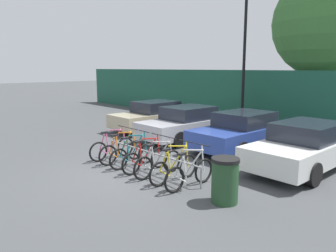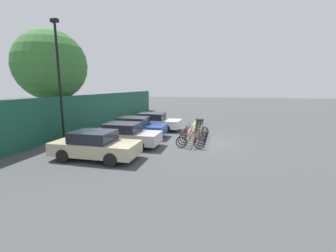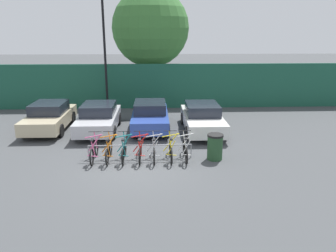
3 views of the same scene
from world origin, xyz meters
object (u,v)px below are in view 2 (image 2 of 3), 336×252
bicycle_yellow (196,132)px  car_white (153,122)px  bicycle_orange (192,140)px  bicycle_white (197,130)px  bicycle_pink (190,142)px  bike_rack (192,134)px  car_blue (135,127)px  bicycle_silver (195,134)px  car_beige (95,145)px  tree_behind_hoarding (51,66)px  bicycle_red (194,135)px  lamp_post (59,77)px  bicycle_teal (193,137)px  trash_bin (199,126)px  car_silver (124,135)px

bicycle_yellow → car_white: car_white is taller
bicycle_orange → bicycle_white: size_ratio=1.00×
bicycle_pink → bike_rack: bearing=3.6°
bicycle_pink → car_blue: size_ratio=0.40×
bicycle_silver → car_white: car_white is taller
car_beige → tree_behind_hoarding: tree_behind_hoarding is taller
bicycle_red → lamp_post: (-2.33, 7.97, 3.69)m
bicycle_orange → bicycle_white: bearing=-3.7°
bike_rack → lamp_post: size_ratio=0.56×
bike_rack → bicycle_silver: bicycle_silver is taller
lamp_post → car_beige: bearing=-123.5°
bicycle_teal → tree_behind_hoarding: size_ratio=0.22×
bicycle_silver → tree_behind_hoarding: (-0.17, 10.77, 4.66)m
bicycle_orange → car_beige: (-3.55, 4.29, 0.31)m
bicycle_red → trash_bin: (2.94, -0.07, 0.14)m
bicycle_silver → car_silver: (-2.77, 3.93, 0.31)m
bike_rack → bicycle_red: (0.01, -0.15, -0.11)m
bike_rack → car_blue: size_ratio=0.95×
car_white → tree_behind_hoarding: bearing=110.2°
bike_rack → bicycle_teal: size_ratio=2.41×
bicycle_red → bicycle_yellow: (1.20, 0.00, 0.00)m
bicycle_silver → bicycle_yellow: same height
bicycle_orange → bicycle_yellow: 2.43m
bicycle_teal → tree_behind_hoarding: (1.02, 10.77, 4.66)m
bicycle_yellow → car_white: (1.77, 3.72, 0.31)m
car_white → lamp_post: (-5.31, 4.25, 3.37)m
car_beige → car_silver: 2.58m
bicycle_silver → trash_bin: bearing=-5.5°
car_white → tree_behind_hoarding: tree_behind_hoarding is taller
bicycle_teal → car_beige: car_beige is taller
bike_rack → bicycle_yellow: (1.21, -0.15, -0.11)m
bicycle_yellow → car_blue: (-0.85, 4.25, 0.31)m
bicycle_pink → car_blue: (2.15, 4.25, 0.31)m
bicycle_red → car_silver: car_silver is taller
bicycle_white → tree_behind_hoarding: (-1.39, 10.77, 4.66)m
car_beige → car_silver: bearing=-7.9°
car_blue → trash_bin: size_ratio=4.19×
bicycle_pink → car_silver: car_silver is taller
bicycle_red → car_beige: bearing=139.1°
bicycle_red → car_silver: size_ratio=0.40×
bicycle_pink → bicycle_white: bearing=-1.2°
lamp_post → bicycle_teal: bearing=-78.0°
bike_rack → car_beige: bearing=139.0°
car_blue → tree_behind_hoarding: size_ratio=0.56×
bicycle_white → car_white: size_ratio=0.38×
bicycle_teal → car_beige: bearing=130.1°
car_silver → car_white: same height
car_blue → bicycle_white: bearing=-71.5°
bicycle_teal → car_blue: car_blue is taller
bicycle_white → car_white: (1.20, 3.72, 0.31)m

